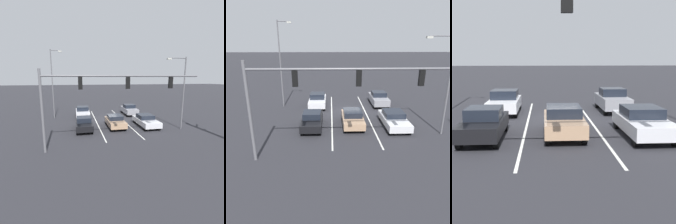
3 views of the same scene
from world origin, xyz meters
The scene contains 9 objects.
ground_plane centered at (0.00, 0.00, 0.00)m, with size 240.00×240.00×0.00m, color #28282D.
lane_stripe_left_divider centered at (-1.83, 1.64, 0.01)m, with size 0.12×15.29×0.01m, color silver.
lane_stripe_center_divider centered at (1.83, 1.64, 0.01)m, with size 0.12×15.29×0.01m, color silver.
car_silver_leftlane_front centered at (-3.75, 4.83, 0.71)m, with size 1.95×4.55×1.38m.
car_black_rightlane_front centered at (3.59, 4.89, 0.73)m, with size 1.75×4.19×1.45m.
car_tan_midlane_front centered at (-0.04, 4.50, 0.74)m, with size 1.83×4.15×1.41m.
car_white_rightlane_second centered at (3.46, -1.69, 0.78)m, with size 1.88×4.25×1.56m.
car_gray_leftlane_second centered at (-3.83, -2.14, 0.80)m, with size 1.80×4.28×1.59m.
traffic_signal_gantry centered at (2.48, 10.27, 4.81)m, with size 12.98×0.37×6.39m.
Camera 3 is at (0.87, 18.90, 3.69)m, focal length 50.00 mm.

